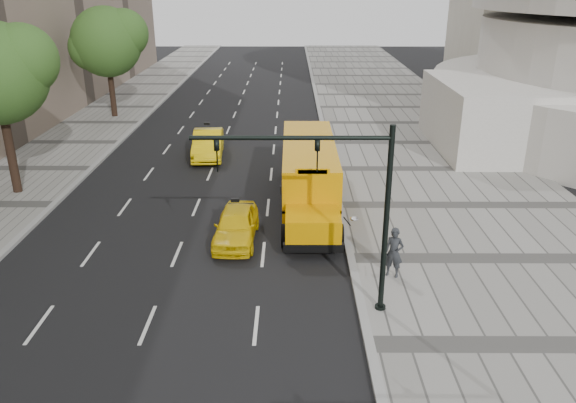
{
  "coord_description": "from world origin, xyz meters",
  "views": [
    {
      "loc": [
        3.6,
        -25.3,
        10.37
      ],
      "look_at": [
        3.5,
        -4.0,
        1.9
      ],
      "focal_mm": 35.0,
      "sensor_mm": 36.0,
      "label": 1
    }
  ],
  "objects_px": {
    "tree_c": "(108,41)",
    "taxi_far": "(208,144)",
    "pedestrian": "(394,253)",
    "traffic_signal": "(342,198)",
    "school_bus": "(309,169)",
    "taxi_near": "(236,225)"
  },
  "relations": [
    {
      "from": "taxi_near",
      "to": "taxi_far",
      "type": "bearing_deg",
      "value": 105.14
    },
    {
      "from": "taxi_near",
      "to": "traffic_signal",
      "type": "height_order",
      "value": "traffic_signal"
    },
    {
      "from": "tree_c",
      "to": "taxi_far",
      "type": "distance_m",
      "value": 14.74
    },
    {
      "from": "school_bus",
      "to": "taxi_far",
      "type": "bearing_deg",
      "value": 127.83
    },
    {
      "from": "school_bus",
      "to": "tree_c",
      "type": "bearing_deg",
      "value": 129.03
    },
    {
      "from": "pedestrian",
      "to": "school_bus",
      "type": "bearing_deg",
      "value": 133.41
    },
    {
      "from": "tree_c",
      "to": "traffic_signal",
      "type": "height_order",
      "value": "tree_c"
    },
    {
      "from": "taxi_far",
      "to": "school_bus",
      "type": "bearing_deg",
      "value": -56.65
    },
    {
      "from": "tree_c",
      "to": "pedestrian",
      "type": "relative_size",
      "value": 4.5
    },
    {
      "from": "traffic_signal",
      "to": "school_bus",
      "type": "bearing_deg",
      "value": 94.04
    },
    {
      "from": "tree_c",
      "to": "pedestrian",
      "type": "distance_m",
      "value": 31.83
    },
    {
      "from": "school_bus",
      "to": "taxi_near",
      "type": "relative_size",
      "value": 2.74
    },
    {
      "from": "tree_c",
      "to": "pedestrian",
      "type": "height_order",
      "value": "tree_c"
    },
    {
      "from": "school_bus",
      "to": "traffic_signal",
      "type": "bearing_deg",
      "value": -85.96
    },
    {
      "from": "taxi_far",
      "to": "pedestrian",
      "type": "height_order",
      "value": "pedestrian"
    },
    {
      "from": "pedestrian",
      "to": "traffic_signal",
      "type": "relative_size",
      "value": 0.3
    },
    {
      "from": "traffic_signal",
      "to": "tree_c",
      "type": "bearing_deg",
      "value": 118.97
    },
    {
      "from": "taxi_near",
      "to": "taxi_far",
      "type": "xyz_separation_m",
      "value": [
        -2.84,
        12.07,
        0.1
      ]
    },
    {
      "from": "tree_c",
      "to": "school_bus",
      "type": "bearing_deg",
      "value": -50.97
    },
    {
      "from": "school_bus",
      "to": "taxi_near",
      "type": "bearing_deg",
      "value": -126.51
    },
    {
      "from": "school_bus",
      "to": "taxi_near",
      "type": "distance_m",
      "value": 5.46
    },
    {
      "from": "school_bus",
      "to": "traffic_signal",
      "type": "distance_m",
      "value": 10.08
    }
  ]
}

